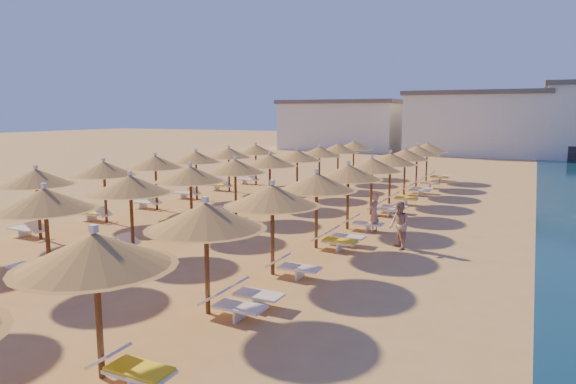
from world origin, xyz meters
The scene contains 8 objects.
ground centered at (0.00, 0.00, 0.00)m, with size 220.00×220.00×0.00m, color tan.
hotel_blocks centered at (3.79, 46.82, 3.70)m, with size 47.15×10.10×8.10m.
parasol_row_east centered at (2.89, 3.52, 2.36)m, with size 2.90×36.77×2.86m.
parasol_row_west centered at (-2.55, 3.52, 2.36)m, with size 2.90×36.77×2.86m.
parasol_row_inland centered at (-7.18, 3.52, 2.36)m, with size 2.90×23.22×2.86m.
loungers centered at (-1.18, 3.47, 0.34)m, with size 13.07×35.39×0.66m.
beachgoer_a centered at (4.04, 3.48, 0.79)m, with size 0.58×0.38×1.58m, color tan.
beachgoer_b centered at (5.59, 1.29, 0.86)m, with size 0.83×0.65×1.72m, color tan.
Camera 1 is at (9.77, -16.45, 4.79)m, focal length 32.00 mm.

